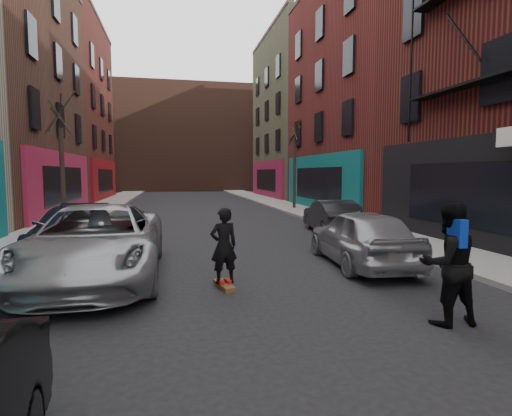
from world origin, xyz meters
name	(u,v)px	position (x,y,z in m)	size (l,w,h in m)	color
sidewalk_left	(107,204)	(-6.25, 30.00, 0.07)	(2.50, 84.00, 0.13)	gray
sidewalk_right	(272,202)	(6.25, 30.00, 0.07)	(2.50, 84.00, 0.13)	gray
buildings_right	(493,54)	(13.50, 16.00, 8.00)	(12.00, 56.00, 16.00)	#4C2B20
building_far	(183,139)	(0.00, 56.00, 7.00)	(40.00, 10.00, 14.00)	#47281E
tree_left_far	(61,149)	(-6.20, 18.00, 3.38)	(2.00, 2.00, 6.50)	black
tree_right_far	(295,155)	(6.20, 24.00, 3.53)	(2.00, 2.00, 6.80)	black
parked_left_far	(97,242)	(-3.20, 8.56, 0.83)	(2.74, 5.94, 1.65)	#979B9F
parked_left_end	(71,228)	(-4.60, 12.28, 0.67)	(1.88, 4.62, 1.34)	black
parked_right_far	(361,237)	(3.20, 8.60, 0.74)	(1.74, 4.31, 1.47)	#989BA0
parked_right_end	(331,216)	(4.60, 13.93, 0.66)	(1.40, 4.01, 1.32)	black
skateboard	(224,285)	(-0.52, 7.27, 0.05)	(0.22, 0.80, 0.10)	brown
skateboarder	(224,246)	(-0.52, 7.27, 0.88)	(0.57, 0.37, 1.56)	black
pedestrian	(448,263)	(2.65, 4.59, 0.97)	(0.95, 0.75, 1.92)	black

